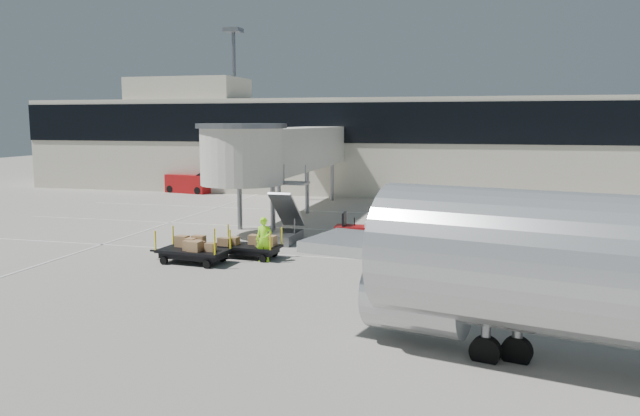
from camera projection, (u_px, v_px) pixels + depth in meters
The scene contains 11 objects.
ground at pixel (278, 265), 26.80m from camera, with size 140.00×140.00×0.00m, color #BBB4A7.
lane_markings at pixel (319, 229), 35.90m from camera, with size 40.00×30.00×0.02m.
terminal at pixel (383, 144), 54.97m from camera, with size 64.00×12.11×15.20m.
jet_bridge at pixel (280, 151), 38.95m from camera, with size 5.70×20.40×6.03m.
baggage_tug at pixel (357, 230), 32.30m from camera, with size 2.26×1.51×1.44m.
suitcase_cart at pixel (430, 244), 29.09m from camera, with size 3.40×1.73×1.31m.
box_cart_near at pixel (251, 247), 28.24m from camera, with size 3.56×1.66×1.38m.
box_cart_far at pixel (195, 250), 27.12m from camera, with size 3.79×1.78×1.46m.
ground_worker at pixel (264, 239), 27.41m from camera, with size 0.72×0.47×1.98m, color #97FF1A.
minivan at pixel (462, 207), 36.25m from camera, with size 3.15×5.46×1.94m.
belt_loader at pixel (189, 184), 53.76m from camera, with size 4.48×2.39×2.05m.
Camera 1 is at (8.46, -24.85, 6.18)m, focal length 35.00 mm.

